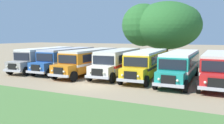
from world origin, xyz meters
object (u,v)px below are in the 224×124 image
(parked_bus_slot_1, at_px, (67,58))
(parked_bus_slot_3, at_px, (119,61))
(parked_bus_slot_4, at_px, (147,62))
(parked_bus_slot_2, at_px, (90,60))
(parked_bus_slot_6, at_px, (218,66))
(broad_shade_tree, at_px, (164,25))
(parked_bus_slot_5, at_px, (181,64))
(parked_bus_slot_0, at_px, (46,57))

(parked_bus_slot_1, xyz_separation_m, parked_bus_slot_3, (7.04, 0.21, 0.00))
(parked_bus_slot_3, relative_size, parked_bus_slot_4, 1.00)
(parked_bus_slot_1, xyz_separation_m, parked_bus_slot_2, (3.71, -0.62, 0.00))
(parked_bus_slot_4, height_order, parked_bus_slot_6, same)
(parked_bus_slot_1, height_order, parked_bus_slot_2, same)
(parked_bus_slot_2, bearing_deg, broad_shade_tree, 152.29)
(parked_bus_slot_5, xyz_separation_m, parked_bus_slot_6, (3.33, 0.19, 0.00))
(parked_bus_slot_4, bearing_deg, parked_bus_slot_0, -91.00)
(parked_bus_slot_5, height_order, broad_shade_tree, broad_shade_tree)
(parked_bus_slot_4, bearing_deg, parked_bus_slot_1, -92.63)
(parked_bus_slot_1, relative_size, parked_bus_slot_6, 1.00)
(parked_bus_slot_5, xyz_separation_m, broad_shade_tree, (-4.30, 11.11, 4.42))
(parked_bus_slot_6, distance_m, broad_shade_tree, 14.03)
(parked_bus_slot_3, bearing_deg, parked_bus_slot_2, -79.91)
(parked_bus_slot_5, distance_m, broad_shade_tree, 12.70)
(parked_bus_slot_4, height_order, parked_bus_slot_5, same)
(parked_bus_slot_0, distance_m, parked_bus_slot_6, 20.58)
(parked_bus_slot_0, xyz_separation_m, broad_shade_tree, (12.96, 11.03, 4.42))
(broad_shade_tree, bearing_deg, parked_bus_slot_4, -86.05)
(parked_bus_slot_1, bearing_deg, parked_bus_slot_2, 78.75)
(parked_bus_slot_2, relative_size, broad_shade_tree, 0.95)
(parked_bus_slot_2, bearing_deg, parked_bus_slot_0, -91.38)
(parked_bus_slot_2, bearing_deg, parked_bus_slot_4, 95.91)
(parked_bus_slot_0, height_order, parked_bus_slot_4, same)
(parked_bus_slot_0, distance_m, parked_bus_slot_3, 10.28)
(parked_bus_slot_0, bearing_deg, parked_bus_slot_2, 83.84)
(parked_bus_slot_6, xyz_separation_m, broad_shade_tree, (-7.63, 10.91, 4.42))
(parked_bus_slot_2, xyz_separation_m, parked_bus_slot_3, (3.33, 0.83, 0.00))
(parked_bus_slot_1, distance_m, parked_bus_slot_4, 10.46)
(parked_bus_slot_1, relative_size, parked_bus_slot_4, 1.00)
(parked_bus_slot_0, bearing_deg, broad_shade_tree, 126.09)
(parked_bus_slot_4, relative_size, parked_bus_slot_6, 1.00)
(parked_bus_slot_4, xyz_separation_m, parked_bus_slot_6, (6.90, -0.30, 0.00))
(parked_bus_slot_5, bearing_deg, parked_bus_slot_6, 93.48)
(parked_bus_slot_2, distance_m, parked_bus_slot_6, 13.66)
(parked_bus_slot_0, distance_m, broad_shade_tree, 17.58)
(parked_bus_slot_1, height_order, parked_bus_slot_3, same)
(parked_bus_slot_3, relative_size, parked_bus_slot_6, 1.01)
(parked_bus_slot_1, distance_m, parked_bus_slot_5, 14.04)
(parked_bus_slot_2, distance_m, broad_shade_tree, 13.51)
(parked_bus_slot_2, relative_size, parked_bus_slot_4, 1.00)
(parked_bus_slot_3, height_order, parked_bus_slot_6, same)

